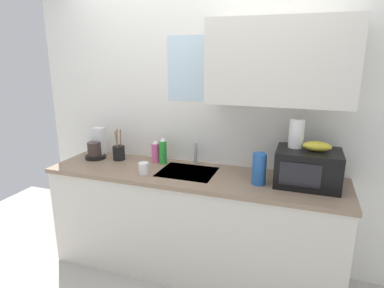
{
  "coord_description": "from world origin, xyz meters",
  "views": [
    {
      "loc": [
        0.83,
        -2.38,
        1.84
      ],
      "look_at": [
        0.0,
        0.0,
        1.15
      ],
      "focal_mm": 30.55,
      "sensor_mm": 36.0,
      "label": 1
    }
  ],
  "objects_px": {
    "banana_bunch": "(317,146)",
    "paper_towel_roll": "(297,133)",
    "coffee_maker": "(97,147)",
    "utensil_crock": "(119,152)",
    "dish_soap_bottle_pink": "(155,152)",
    "cereal_canister": "(259,169)",
    "mug_white": "(144,168)",
    "dish_soap_bottle_green": "(163,151)",
    "microwave": "(308,168)"
  },
  "relations": [
    {
      "from": "utensil_crock",
      "to": "banana_bunch",
      "type": "bearing_deg",
      "value": -2.35
    },
    {
      "from": "dish_soap_bottle_pink",
      "to": "utensil_crock",
      "type": "distance_m",
      "value": 0.36
    },
    {
      "from": "microwave",
      "to": "coffee_maker",
      "type": "xyz_separation_m",
      "value": [
        -1.88,
        0.06,
        -0.03
      ]
    },
    {
      "from": "dish_soap_bottle_pink",
      "to": "cereal_canister",
      "type": "relative_size",
      "value": 0.87
    },
    {
      "from": "paper_towel_roll",
      "to": "coffee_maker",
      "type": "distance_m",
      "value": 1.8
    },
    {
      "from": "banana_bunch",
      "to": "coffee_maker",
      "type": "xyz_separation_m",
      "value": [
        -1.93,
        0.06,
        -0.2
      ]
    },
    {
      "from": "microwave",
      "to": "mug_white",
      "type": "distance_m",
      "value": 1.27
    },
    {
      "from": "mug_white",
      "to": "cereal_canister",
      "type": "bearing_deg",
      "value": 5.6
    },
    {
      "from": "utensil_crock",
      "to": "dish_soap_bottle_pink",
      "type": "bearing_deg",
      "value": 7.21
    },
    {
      "from": "coffee_maker",
      "to": "mug_white",
      "type": "height_order",
      "value": "coffee_maker"
    },
    {
      "from": "paper_towel_roll",
      "to": "dish_soap_bottle_green",
      "type": "relative_size",
      "value": 0.91
    },
    {
      "from": "dish_soap_bottle_pink",
      "to": "mug_white",
      "type": "distance_m",
      "value": 0.31
    },
    {
      "from": "dish_soap_bottle_green",
      "to": "coffee_maker",
      "type": "bearing_deg",
      "value": -175.69
    },
    {
      "from": "dish_soap_bottle_green",
      "to": "utensil_crock",
      "type": "relative_size",
      "value": 0.81
    },
    {
      "from": "paper_towel_roll",
      "to": "dish_soap_bottle_pink",
      "type": "distance_m",
      "value": 1.23
    },
    {
      "from": "banana_bunch",
      "to": "mug_white",
      "type": "relative_size",
      "value": 2.11
    },
    {
      "from": "dish_soap_bottle_green",
      "to": "mug_white",
      "type": "relative_size",
      "value": 2.55
    },
    {
      "from": "dish_soap_bottle_pink",
      "to": "cereal_canister",
      "type": "bearing_deg",
      "value": -12.67
    },
    {
      "from": "mug_white",
      "to": "utensil_crock",
      "type": "relative_size",
      "value": 0.32
    },
    {
      "from": "dish_soap_bottle_green",
      "to": "dish_soap_bottle_pink",
      "type": "relative_size",
      "value": 1.16
    },
    {
      "from": "banana_bunch",
      "to": "mug_white",
      "type": "xyz_separation_m",
      "value": [
        -1.31,
        -0.19,
        -0.26
      ]
    },
    {
      "from": "cereal_canister",
      "to": "utensil_crock",
      "type": "height_order",
      "value": "utensil_crock"
    },
    {
      "from": "banana_bunch",
      "to": "paper_towel_roll",
      "type": "relative_size",
      "value": 0.91
    },
    {
      "from": "paper_towel_roll",
      "to": "mug_white",
      "type": "bearing_deg",
      "value": -168.29
    },
    {
      "from": "banana_bunch",
      "to": "paper_towel_roll",
      "type": "bearing_deg",
      "value": 161.57
    },
    {
      "from": "microwave",
      "to": "dish_soap_bottle_pink",
      "type": "height_order",
      "value": "microwave"
    },
    {
      "from": "paper_towel_roll",
      "to": "dish_soap_bottle_pink",
      "type": "relative_size",
      "value": 1.05
    },
    {
      "from": "banana_bunch",
      "to": "coffee_maker",
      "type": "height_order",
      "value": "banana_bunch"
    },
    {
      "from": "microwave",
      "to": "coffee_maker",
      "type": "relative_size",
      "value": 1.64
    },
    {
      "from": "dish_soap_bottle_green",
      "to": "dish_soap_bottle_pink",
      "type": "xyz_separation_m",
      "value": [
        -0.08,
        0.01,
        -0.02
      ]
    },
    {
      "from": "paper_towel_roll",
      "to": "coffee_maker",
      "type": "xyz_separation_m",
      "value": [
        -1.78,
        0.01,
        -0.28
      ]
    },
    {
      "from": "dish_soap_bottle_pink",
      "to": "utensil_crock",
      "type": "relative_size",
      "value": 0.7
    },
    {
      "from": "paper_towel_roll",
      "to": "dish_soap_bottle_pink",
      "type": "bearing_deg",
      "value": 176.91
    },
    {
      "from": "cereal_canister",
      "to": "mug_white",
      "type": "bearing_deg",
      "value": -174.4
    },
    {
      "from": "paper_towel_roll",
      "to": "dish_soap_bottle_green",
      "type": "distance_m",
      "value": 1.15
    },
    {
      "from": "dish_soap_bottle_pink",
      "to": "utensil_crock",
      "type": "bearing_deg",
      "value": -172.79
    },
    {
      "from": "microwave",
      "to": "coffee_maker",
      "type": "distance_m",
      "value": 1.88
    },
    {
      "from": "banana_bunch",
      "to": "paper_towel_roll",
      "type": "height_order",
      "value": "paper_towel_roll"
    },
    {
      "from": "utensil_crock",
      "to": "mug_white",
      "type": "bearing_deg",
      "value": -33.73
    },
    {
      "from": "mug_white",
      "to": "dish_soap_bottle_green",
      "type": "bearing_deg",
      "value": 82.36
    },
    {
      "from": "microwave",
      "to": "banana_bunch",
      "type": "relative_size",
      "value": 2.3
    },
    {
      "from": "utensil_crock",
      "to": "microwave",
      "type": "bearing_deg",
      "value": -2.48
    },
    {
      "from": "paper_towel_roll",
      "to": "mug_white",
      "type": "relative_size",
      "value": 2.32
    },
    {
      "from": "microwave",
      "to": "mug_white",
      "type": "bearing_deg",
      "value": -171.47
    },
    {
      "from": "mug_white",
      "to": "paper_towel_roll",
      "type": "bearing_deg",
      "value": 11.71
    },
    {
      "from": "dish_soap_bottle_green",
      "to": "cereal_canister",
      "type": "bearing_deg",
      "value": -13.34
    },
    {
      "from": "dish_soap_bottle_pink",
      "to": "mug_white",
      "type": "xyz_separation_m",
      "value": [
        0.04,
        -0.3,
        -0.05
      ]
    },
    {
      "from": "paper_towel_roll",
      "to": "mug_white",
      "type": "distance_m",
      "value": 1.23
    },
    {
      "from": "utensil_crock",
      "to": "paper_towel_roll",
      "type": "bearing_deg",
      "value": -0.73
    },
    {
      "from": "mug_white",
      "to": "banana_bunch",
      "type": "bearing_deg",
      "value": 8.27
    }
  ]
}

